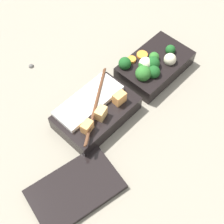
{
  "coord_description": "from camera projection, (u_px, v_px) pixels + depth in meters",
  "views": [
    {
      "loc": [
        0.37,
        0.31,
        0.64
      ],
      "look_at": [
        0.09,
        0.03,
        0.04
      ],
      "focal_mm": 50.0,
      "sensor_mm": 36.0,
      "label": 1
    }
  ],
  "objects": [
    {
      "name": "pebble_1",
      "position": [
        31.0,
        66.0,
        0.85
      ],
      "size": [
        0.01,
        0.01,
        0.01
      ],
      "primitive_type": "sphere",
      "color": "#595651",
      "rests_on": "ground_plane"
    },
    {
      "name": "ground_plane",
      "position": [
        125.0,
        93.0,
        0.8
      ],
      "size": [
        3.0,
        3.0,
        0.0
      ],
      "primitive_type": "plane",
      "color": "gray"
    },
    {
      "name": "bento_tray_rice",
      "position": [
        96.0,
        111.0,
        0.74
      ],
      "size": [
        0.19,
        0.13,
        0.07
      ],
      "color": "black",
      "rests_on": "ground_plane"
    },
    {
      "name": "bento_tray_vegetable",
      "position": [
        153.0,
        65.0,
        0.82
      ],
      "size": [
        0.19,
        0.12,
        0.07
      ],
      "color": "black",
      "rests_on": "ground_plane"
    },
    {
      "name": "bento_lid",
      "position": [
        75.0,
        189.0,
        0.65
      ],
      "size": [
        0.21,
        0.15,
        0.01
      ],
      "primitive_type": "cube",
      "rotation": [
        0.0,
        0.0,
        -0.2
      ],
      "color": "black",
      "rests_on": "ground_plane"
    }
  ]
}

